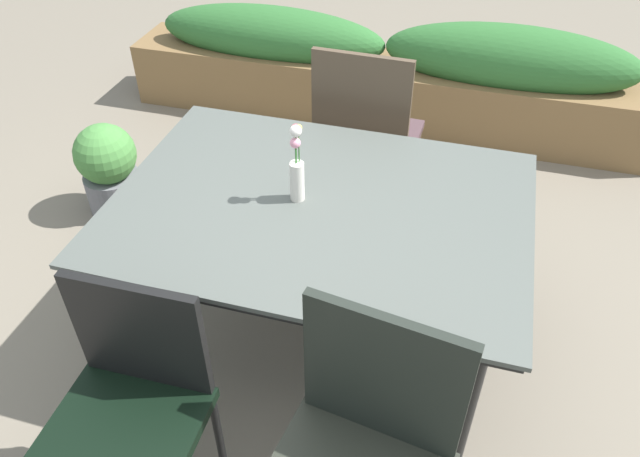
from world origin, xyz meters
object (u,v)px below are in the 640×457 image
(dining_table, at_px, (320,216))
(chair_near_right, at_px, (361,457))
(flower_vase, at_px, (297,167))
(planter_box, at_px, (386,73))
(chair_far_side, at_px, (366,131))
(chair_near_left, at_px, (128,405))
(potted_plant, at_px, (109,168))

(dining_table, bearing_deg, chair_near_right, -67.23)
(chair_near_right, height_order, flower_vase, flower_vase)
(flower_vase, relative_size, planter_box, 0.09)
(chair_far_side, distance_m, chair_near_left, 1.76)
(dining_table, height_order, flower_vase, flower_vase)
(planter_box, bearing_deg, chair_near_right, -80.65)
(chair_near_right, distance_m, potted_plant, 2.22)
(potted_plant, bearing_deg, dining_table, -22.74)
(chair_near_left, height_order, potted_plant, chair_near_left)
(chair_near_left, bearing_deg, potted_plant, -56.64)
(chair_far_side, bearing_deg, chair_near_right, -75.83)
(chair_far_side, height_order, potted_plant, chair_far_side)
(flower_vase, height_order, planter_box, flower_vase)
(dining_table, bearing_deg, chair_far_side, 90.42)
(chair_near_right, bearing_deg, dining_table, -58.67)
(chair_far_side, height_order, planter_box, chair_far_side)
(dining_table, xyz_separation_m, flower_vase, (-0.09, 0.01, 0.20))
(chair_far_side, bearing_deg, chair_near_left, -99.20)
(chair_far_side, bearing_deg, dining_table, -87.51)
(chair_near_right, relative_size, flower_vase, 3.13)
(planter_box, bearing_deg, chair_far_side, -85.14)
(planter_box, relative_size, potted_plant, 6.50)
(planter_box, bearing_deg, flower_vase, -89.78)
(dining_table, height_order, chair_near_left, chair_near_left)
(dining_table, relative_size, flower_vase, 4.93)
(potted_plant, bearing_deg, chair_near_left, -55.56)
(chair_near_left, height_order, planter_box, chair_near_left)
(chair_near_left, xyz_separation_m, planter_box, (0.25, 2.79, -0.19))
(flower_vase, bearing_deg, chair_near_left, -106.44)
(flower_vase, distance_m, potted_plant, 1.48)
(dining_table, bearing_deg, flower_vase, 174.64)
(dining_table, distance_m, chair_far_side, 0.86)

